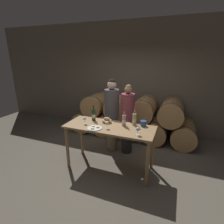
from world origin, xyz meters
TOP-DOWN VIEW (x-y plane):
  - ground_plane at (0.00, 0.00)m, footprint 10.00×10.00m
  - stone_wall_back at (0.00, 2.23)m, footprint 10.00×0.12m
  - barrel_stack at (-0.00, 1.64)m, footprint 3.47×0.95m
  - tasting_table at (0.00, 0.00)m, footprint 1.76×0.69m
  - person_left at (-0.23, 0.72)m, footprint 0.34×0.34m
  - person_right at (0.15, 0.72)m, footprint 0.30×0.30m
  - wine_bottle_red at (-0.43, 0.18)m, footprint 0.08×0.08m
  - wine_bottle_white at (0.43, 0.25)m, footprint 0.08×0.08m
  - wine_bottle_rose at (0.25, 0.13)m, footprint 0.08×0.08m
  - blue_crock at (0.61, 0.25)m, footprint 0.12×0.12m
  - bread_basket at (-0.13, 0.16)m, footprint 0.19×0.19m
  - cheese_plate at (-0.22, -0.20)m, footprint 0.28×0.28m
  - wine_glass_far_left at (-0.51, -0.06)m, footprint 0.07×0.07m
  - wine_glass_left at (-0.01, -0.12)m, footprint 0.07×0.07m
  - wine_glass_center at (0.60, -0.19)m, footprint 0.07×0.07m

SIDE VIEW (x-z plane):
  - ground_plane at x=0.00m, z-range 0.00..0.00m
  - barrel_stack at x=0.00m, z-range -0.04..1.14m
  - tasting_table at x=0.00m, z-range 0.34..1.26m
  - person_right at x=0.15m, z-range 0.02..1.67m
  - person_left at x=-0.23m, z-range 0.02..1.77m
  - cheese_plate at x=-0.22m, z-range 0.92..0.95m
  - bread_basket at x=-0.13m, z-range 0.91..1.03m
  - blue_crock at x=0.61m, z-range 0.93..1.04m
  - wine_glass_far_left at x=-0.51m, z-range 0.96..1.10m
  - wine_glass_left at x=-0.01m, z-range 0.96..1.10m
  - wine_glass_center at x=0.60m, z-range 0.96..1.10m
  - wine_bottle_rose at x=0.25m, z-range 0.88..1.20m
  - wine_bottle_white at x=0.43m, z-range 0.88..1.21m
  - wine_bottle_red at x=-0.43m, z-range 0.88..1.22m
  - stone_wall_back at x=0.00m, z-range 0.00..3.20m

